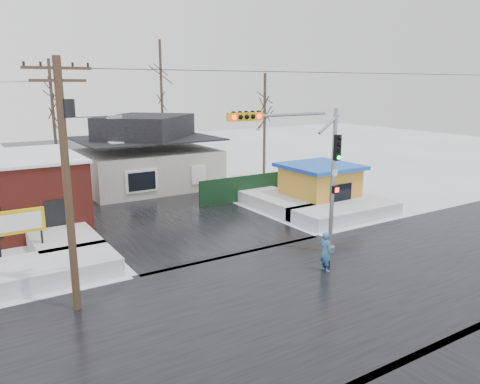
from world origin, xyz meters
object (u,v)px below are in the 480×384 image
kiosk (319,185)px  traffic_signal (309,164)px  marquee_sign (19,223)px  utility_pole (68,172)px  pedestrian (325,252)px

kiosk → traffic_signal: bearing=-135.2°
traffic_signal → marquee_sign: traffic_signal is taller
traffic_signal → utility_pole: 10.39m
traffic_signal → kiosk: (7.07, 7.03, -3.08)m
traffic_signal → pedestrian: (-0.27, -1.63, -3.65)m
kiosk → pedestrian: kiosk is taller
pedestrian → traffic_signal: bearing=-12.7°
traffic_signal → marquee_sign: 13.42m
traffic_signal → kiosk: traffic_signal is taller
traffic_signal → marquee_sign: size_ratio=2.75×
traffic_signal → pedestrian: traffic_signal is taller
traffic_signal → utility_pole: bearing=177.1°
marquee_sign → pedestrian: size_ratio=1.43×
utility_pole → kiosk: size_ratio=1.96×
utility_pole → traffic_signal: bearing=-2.9°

